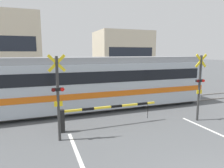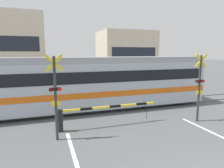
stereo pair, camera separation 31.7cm
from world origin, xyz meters
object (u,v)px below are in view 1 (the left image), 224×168
(crossing_barrier_near, at_px, (93,112))
(crossing_signal_right, at_px, (199,84))
(crossing_signal_left, at_px, (58,94))
(crossing_barrier_far, at_px, (118,87))
(commuter_train, at_px, (31,85))

(crossing_barrier_near, bearing_deg, crossing_signal_right, -8.67)
(crossing_signal_left, distance_m, crossing_signal_right, 6.93)
(crossing_barrier_near, bearing_deg, crossing_barrier_far, 58.67)
(crossing_barrier_far, xyz_separation_m, crossing_signal_right, (1.59, -6.97, 1.13))
(commuter_train, xyz_separation_m, crossing_signal_right, (8.03, -3.99, 0.17))
(commuter_train, distance_m, crossing_barrier_far, 7.16)
(crossing_barrier_far, height_order, crossing_signal_left, crossing_signal_left)
(crossing_barrier_far, distance_m, crossing_signal_right, 7.24)
(crossing_barrier_far, bearing_deg, crossing_signal_left, -127.46)
(crossing_barrier_near, distance_m, crossing_signal_left, 2.12)
(commuter_train, relative_size, crossing_barrier_near, 4.55)
(commuter_train, bearing_deg, crossing_barrier_far, 24.85)
(crossing_barrier_near, height_order, crossing_signal_right, crossing_signal_right)
(commuter_train, height_order, crossing_barrier_far, commuter_train)
(commuter_train, height_order, crossing_signal_left, crossing_signal_left)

